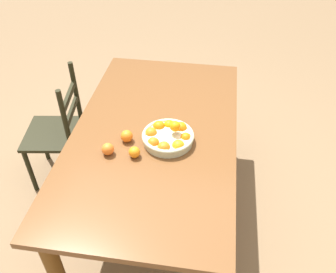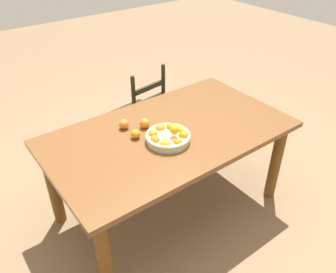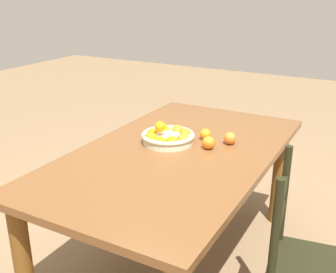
{
  "view_description": "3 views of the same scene",
  "coord_description": "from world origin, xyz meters",
  "px_view_note": "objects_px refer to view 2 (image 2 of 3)",
  "views": [
    {
      "loc": [
        -1.68,
        -0.34,
        2.18
      ],
      "look_at": [
        -0.09,
        -0.1,
        0.8
      ],
      "focal_mm": 37.97,
      "sensor_mm": 36.0,
      "label": 1
    },
    {
      "loc": [
        -1.26,
        -1.67,
        2.12
      ],
      "look_at": [
        -0.09,
        -0.1,
        0.8
      ],
      "focal_mm": 36.76,
      "sensor_mm": 36.0,
      "label": 2
    },
    {
      "loc": [
        1.88,
        0.98,
        1.63
      ],
      "look_at": [
        -0.09,
        -0.1,
        0.8
      ],
      "focal_mm": 43.58,
      "sensor_mm": 36.0,
      "label": 3
    }
  ],
  "objects_px": {
    "chair_near_window": "(140,115)",
    "orange_loose_2": "(124,124)",
    "fruit_bowl": "(168,137)",
    "orange_loose_0": "(145,123)",
    "dining_table": "(169,144)",
    "orange_loose_1": "(135,134)"
  },
  "relations": [
    {
      "from": "chair_near_window",
      "to": "fruit_bowl",
      "type": "relative_size",
      "value": 3.01
    },
    {
      "from": "dining_table",
      "to": "fruit_bowl",
      "type": "distance_m",
      "value": 0.2
    },
    {
      "from": "orange_loose_0",
      "to": "orange_loose_1",
      "type": "xyz_separation_m",
      "value": [
        -0.13,
        -0.08,
        -0.0
      ]
    },
    {
      "from": "fruit_bowl",
      "to": "orange_loose_2",
      "type": "distance_m",
      "value": 0.36
    },
    {
      "from": "chair_near_window",
      "to": "orange_loose_1",
      "type": "xyz_separation_m",
      "value": [
        -0.49,
        -0.72,
        0.36
      ]
    },
    {
      "from": "orange_loose_0",
      "to": "orange_loose_2",
      "type": "bearing_deg",
      "value": 147.68
    },
    {
      "from": "orange_loose_0",
      "to": "orange_loose_1",
      "type": "height_order",
      "value": "orange_loose_0"
    },
    {
      "from": "chair_near_window",
      "to": "orange_loose_2",
      "type": "height_order",
      "value": "chair_near_window"
    },
    {
      "from": "dining_table",
      "to": "chair_near_window",
      "type": "bearing_deg",
      "value": 72.71
    },
    {
      "from": "orange_loose_1",
      "to": "orange_loose_2",
      "type": "distance_m",
      "value": 0.16
    },
    {
      "from": "orange_loose_1",
      "to": "orange_loose_0",
      "type": "bearing_deg",
      "value": 30.65
    },
    {
      "from": "fruit_bowl",
      "to": "orange_loose_2",
      "type": "xyz_separation_m",
      "value": [
        -0.16,
        0.33,
        -0.0
      ]
    },
    {
      "from": "dining_table",
      "to": "fruit_bowl",
      "type": "relative_size",
      "value": 5.68
    },
    {
      "from": "dining_table",
      "to": "orange_loose_2",
      "type": "relative_size",
      "value": 24.73
    },
    {
      "from": "dining_table",
      "to": "fruit_bowl",
      "type": "bearing_deg",
      "value": -130.97
    },
    {
      "from": "dining_table",
      "to": "chair_near_window",
      "type": "relative_size",
      "value": 1.89
    },
    {
      "from": "orange_loose_2",
      "to": "dining_table",
      "type": "bearing_deg",
      "value": -43.15
    },
    {
      "from": "orange_loose_0",
      "to": "orange_loose_2",
      "type": "height_order",
      "value": "orange_loose_0"
    },
    {
      "from": "dining_table",
      "to": "orange_loose_1",
      "type": "distance_m",
      "value": 0.29
    },
    {
      "from": "fruit_bowl",
      "to": "orange_loose_0",
      "type": "distance_m",
      "value": 0.25
    },
    {
      "from": "orange_loose_0",
      "to": "orange_loose_2",
      "type": "xyz_separation_m",
      "value": [
        -0.13,
        0.08,
        -0.0
      ]
    },
    {
      "from": "dining_table",
      "to": "orange_loose_2",
      "type": "height_order",
      "value": "orange_loose_2"
    }
  ]
}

